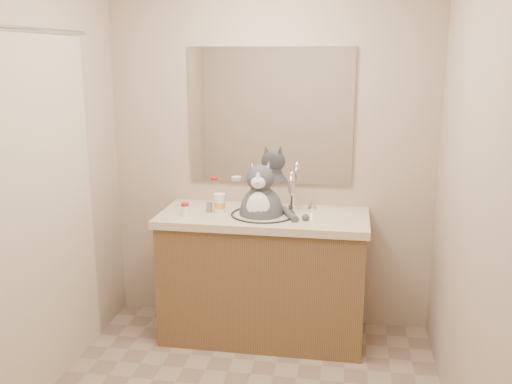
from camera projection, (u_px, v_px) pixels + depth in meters
room at (232, 197)px, 2.66m from camera, size 2.22×2.52×2.42m
vanity at (263, 273)px, 3.76m from camera, size 1.34×0.59×1.12m
mirror at (270, 116)px, 3.78m from camera, size 1.10×0.02×0.90m
shower_curtain at (39, 216)px, 2.96m from camera, size 0.02×1.30×1.93m
cat at (261, 211)px, 3.65m from camera, size 0.40×0.33×0.57m
pill_bottle_redcap at (185, 209)px, 3.61m from camera, size 0.06×0.06×0.08m
pill_bottle_orange at (220, 203)px, 3.69m from camera, size 0.08×0.08×0.12m
grey_canister at (209, 207)px, 3.70m from camera, size 0.05×0.05×0.06m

